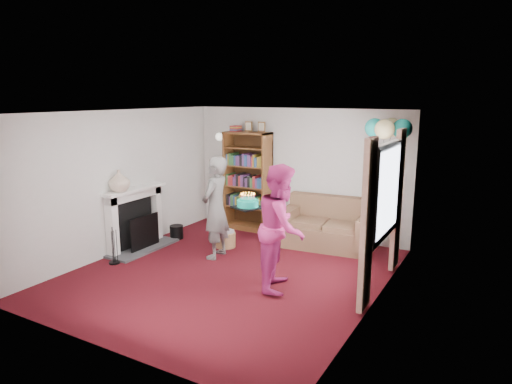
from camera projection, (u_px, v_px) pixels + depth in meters
The scene contains 16 objects.
ground at pixel (229, 273), 7.16m from camera, with size 5.00×5.00×0.00m, color #360810.
wall_back at pixel (297, 172), 9.03m from camera, with size 4.50×0.02×2.50m, color silver.
wall_left at pixel (120, 182), 7.99m from camera, with size 0.02×5.00×2.50m, color silver.
wall_right at pixel (377, 215), 5.80m from camera, with size 0.02×5.00×2.50m, color silver.
ceiling at pixel (227, 112), 6.63m from camera, with size 4.50×5.00×0.01m, color white.
fireplace at pixel (137, 221), 8.22m from camera, with size 0.55×1.80×1.12m.
window_bay at pixel (385, 208), 6.35m from camera, with size 0.14×2.02×2.20m.
wall_sconce at pixel (219, 137), 9.62m from camera, with size 0.16×0.23×0.16m.
bookcase at pixel (248, 182), 9.40m from camera, with size 0.96×0.42×2.23m.
sofa at pixel (329, 228), 8.43m from camera, with size 1.69×0.89×0.89m.
wicker_basket at pixel (226, 239), 8.39m from camera, with size 0.37×0.37×0.34m.
person_striped at pixel (216, 208), 7.72m from camera, with size 0.64×0.42×1.75m, color black.
person_magenta at pixel (282, 227), 6.48m from camera, with size 0.88×0.69×1.81m, color #AA2264.
birthday_cake at pixel (248, 203), 6.84m from camera, with size 0.39×0.39×0.22m.
balloons at pixel (388, 128), 7.31m from camera, with size 0.76×0.76×1.71m.
mantel_vase at pixel (119, 181), 7.78m from camera, with size 0.36×0.36×0.38m, color beige.
Camera 1 is at (3.69, -5.65, 2.74)m, focal length 32.00 mm.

